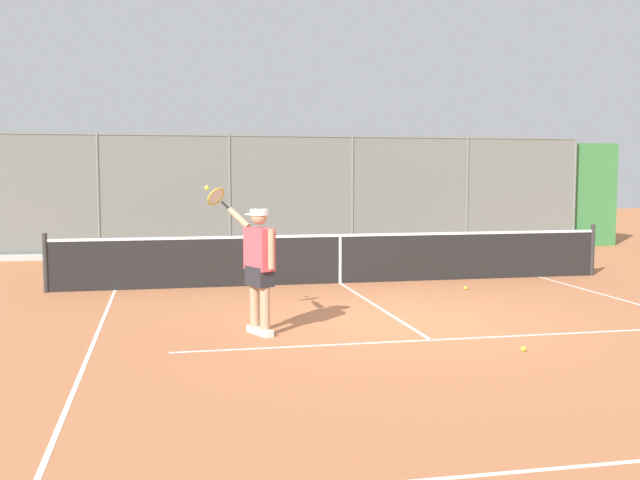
% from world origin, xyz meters
% --- Properties ---
extents(ground_plane, '(60.00, 60.00, 0.00)m').
position_xyz_m(ground_plane, '(0.00, 0.00, 0.00)').
color(ground_plane, '#B76B42').
extents(court_line_markings, '(8.52, 9.22, 0.01)m').
position_xyz_m(court_line_markings, '(0.00, 1.60, 0.00)').
color(court_line_markings, white).
rests_on(court_line_markings, ground).
extents(fence_backdrop, '(19.44, 1.37, 3.14)m').
position_xyz_m(fence_backdrop, '(0.00, -9.90, 1.49)').
color(fence_backdrop, slate).
rests_on(fence_backdrop, ground).
extents(tennis_net, '(10.95, 0.09, 1.07)m').
position_xyz_m(tennis_net, '(0.00, -3.82, 0.49)').
color(tennis_net, '#2D2D2D').
rests_on(tennis_net, ground).
extents(tennis_player, '(0.87, 1.19, 1.97)m').
position_xyz_m(tennis_player, '(2.12, 0.43, 0.98)').
color(tennis_player, silver).
rests_on(tennis_player, ground).
extents(tennis_ball_near_baseline, '(0.07, 0.07, 0.07)m').
position_xyz_m(tennis_ball_near_baseline, '(-2.08, -2.56, 0.03)').
color(tennis_ball_near_baseline, '#CCDB33').
rests_on(tennis_ball_near_baseline, ground).
extents(tennis_ball_mid_court, '(0.07, 0.07, 0.07)m').
position_xyz_m(tennis_ball_mid_court, '(-0.88, 2.04, 0.03)').
color(tennis_ball_mid_court, '#CCDB33').
rests_on(tennis_ball_mid_court, ground).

